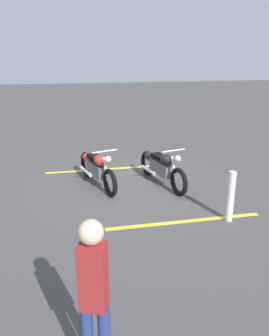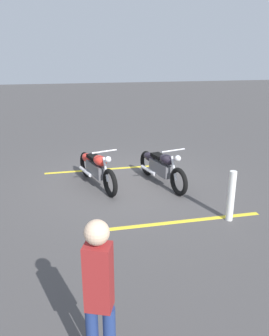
# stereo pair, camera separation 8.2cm
# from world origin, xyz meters

# --- Properties ---
(ground_plane) EXTENTS (60.00, 60.00, 0.00)m
(ground_plane) POSITION_xyz_m (0.00, 0.00, 0.00)
(ground_plane) COLOR #474444
(motorcycle_bright_foreground) EXTENTS (2.17, 0.85, 1.04)m
(motorcycle_bright_foreground) POSITION_xyz_m (-0.13, -0.83, 0.46)
(motorcycle_bright_foreground) COLOR black
(motorcycle_bright_foreground) RESTS_ON ground
(motorcycle_dark_foreground) EXTENTS (2.19, 0.80, 1.04)m
(motorcycle_dark_foreground) POSITION_xyz_m (0.12, 0.79, 0.46)
(motorcycle_dark_foreground) COLOR black
(motorcycle_dark_foreground) RESTS_ON ground
(bystander_secondary) EXTENTS (0.28, 0.31, 1.81)m
(bystander_secondary) POSITION_xyz_m (5.29, -1.33, 1.01)
(bystander_secondary) COLOR navy
(bystander_secondary) RESTS_ON ground
(bollard_post) EXTENTS (0.14, 0.14, 1.04)m
(bollard_post) POSITION_xyz_m (2.35, 1.58, 0.52)
(bollard_post) COLOR white
(bollard_post) RESTS_ON ground
(parking_stripe_near) EXTENTS (0.15, 3.20, 0.01)m
(parking_stripe_near) POSITION_xyz_m (-1.28, -0.55, 0.00)
(parking_stripe_near) COLOR yellow
(parking_stripe_near) RESTS_ON ground
(parking_stripe_mid) EXTENTS (0.15, 3.20, 0.01)m
(parking_stripe_mid) POSITION_xyz_m (2.22, 0.71, 0.00)
(parking_stripe_mid) COLOR yellow
(parking_stripe_mid) RESTS_ON ground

